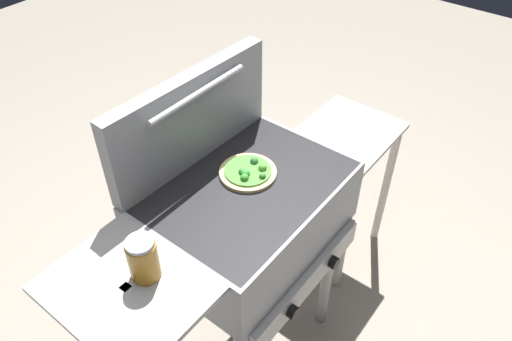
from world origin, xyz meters
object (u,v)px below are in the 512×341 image
at_px(sauce_jar, 143,259).
at_px(prep_table, 341,168).
at_px(grill, 245,219).
at_px(pizza_veggie, 248,172).

xyz_separation_m(sauce_jar, prep_table, (1.08, 0.01, -0.45)).
height_order(grill, pizza_veggie, pizza_veggie).
distance_m(pizza_veggie, prep_table, 0.74).
bearing_deg(prep_table, sauce_jar, -179.29).
bearing_deg(pizza_veggie, grill, -153.85).
bearing_deg(grill, prep_table, 0.37).
xyz_separation_m(grill, pizza_veggie, (0.05, 0.03, 0.15)).
distance_m(sauce_jar, prep_table, 1.17).
bearing_deg(grill, sauce_jar, -178.74).
xyz_separation_m(pizza_veggie, prep_table, (0.62, -0.02, -0.40)).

